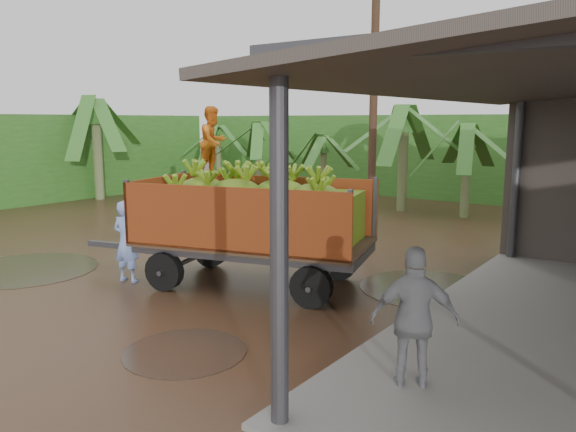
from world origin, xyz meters
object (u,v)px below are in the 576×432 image
object	(u,v)px
banana_trailer	(253,218)
man_grey	(415,320)
man_blue	(126,241)
utility_pole	(374,92)

from	to	relation	value
banana_trailer	man_grey	bearing A→B (deg)	-43.69
banana_trailer	man_grey	xyz separation A→B (m)	(4.57, -2.41, -0.48)
banana_trailer	man_blue	world-z (taller)	banana_trailer
man_blue	man_grey	bearing A→B (deg)	160.82
banana_trailer	utility_pole	world-z (taller)	utility_pole
man_blue	man_grey	distance (m)	6.95
man_blue	utility_pole	world-z (taller)	utility_pole
man_grey	utility_pole	bearing A→B (deg)	-89.01
man_blue	man_grey	world-z (taller)	man_grey
banana_trailer	utility_pole	xyz separation A→B (m)	(-0.73, 6.50, 2.78)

